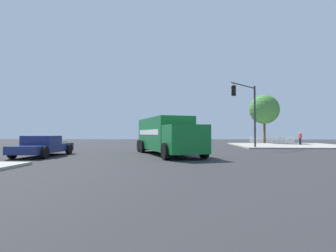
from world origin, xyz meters
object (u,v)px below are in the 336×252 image
Objects in this scene: pickup_navy at (43,145)px; shade_tree_near at (264,109)px; delivery_truck at (166,135)px; sedan_tan at (46,144)px; pedestrian_near_corner at (300,137)px; traffic_light_primary at (248,106)px.

pickup_navy is 0.74× the size of shade_tree_near.
shade_tree_near reaches higher than pickup_navy.
delivery_truck is 8.42m from pickup_navy.
sedan_tan is 28.98m from pedestrian_near_corner.
traffic_light_primary is 11.19m from pedestrian_near_corner.
sedan_tan is at bearing 22.41° from pedestrian_near_corner.
delivery_truck is 5.51× the size of pedestrian_near_corner.
delivery_truck is 1.39× the size of traffic_light_primary.
traffic_light_primary reaches higher than delivery_truck.
sedan_tan is (11.02, -3.58, -0.79)m from delivery_truck.
sedan_tan is 2.70× the size of pedestrian_near_corner.
shade_tree_near is (-5.24, -12.04, 0.72)m from traffic_light_primary.
shade_tree_near is (-23.95, -16.07, 4.42)m from sedan_tan.
pedestrian_near_corner is at bearing -137.13° from delivery_truck.
pickup_navy is 1.21× the size of sedan_tan.
traffic_light_primary is 1.47× the size of sedan_tan.
shade_tree_near is (2.84, -5.02, 3.99)m from pedestrian_near_corner.
delivery_truck is at bearing 161.98° from sedan_tan.
sedan_tan is 29.18m from shade_tree_near.
delivery_truck reaches higher than pickup_navy.
pedestrian_near_corner is at bearing -138.99° from traffic_light_primary.
shade_tree_near reaches higher than traffic_light_primary.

